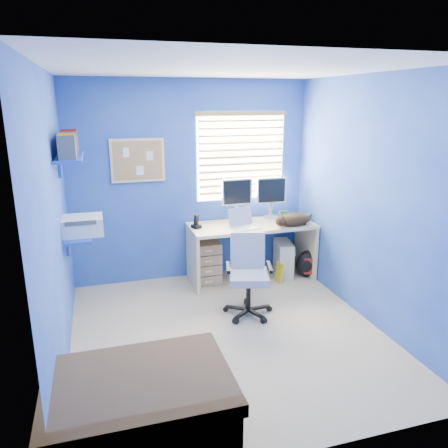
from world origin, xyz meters
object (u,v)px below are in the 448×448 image
object	(u,v)px
tower_pc	(283,258)
office_chair	(248,285)
desk	(251,252)
cat	(294,219)
laptop	(245,219)

from	to	relation	value
tower_pc	office_chair	size ratio (longest dim) A/B	0.52
office_chair	desk	bearing A→B (deg)	68.15
cat	tower_pc	xyz separation A→B (m)	(-0.02, 0.23, -0.59)
desk	cat	bearing A→B (deg)	-22.92
laptop	cat	xyz separation A→B (m)	(0.62, -0.06, -0.03)
cat	office_chair	distance (m)	1.18
tower_pc	office_chair	world-z (taller)	office_chair
tower_pc	office_chair	distance (m)	1.22
desk	cat	size ratio (longest dim) A/B	3.56
tower_pc	cat	bearing A→B (deg)	-73.51
tower_pc	laptop	bearing A→B (deg)	-152.24
laptop	tower_pc	xyz separation A→B (m)	(0.60, 0.18, -0.62)
laptop	tower_pc	distance (m)	0.89
laptop	office_chair	size ratio (longest dim) A/B	0.38
tower_pc	office_chair	bearing A→B (deg)	-120.77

